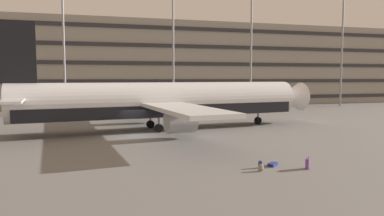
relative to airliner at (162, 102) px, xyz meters
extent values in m
plane|color=slate|center=(-3.30, -3.36, -3.12)|extent=(600.00, 600.00, 0.00)
cube|color=gray|center=(-3.30, 39.70, 5.40)|extent=(149.73, 20.55, 17.04)
cube|color=#2D2D33|center=(-3.30, 29.33, -1.41)|extent=(148.23, 0.24, 0.70)
cube|color=#2D2D33|center=(-3.30, 29.33, 1.99)|extent=(148.23, 0.24, 0.70)
cube|color=#2D2D33|center=(-3.30, 29.33, 5.40)|extent=(148.23, 0.24, 0.70)
cube|color=#2D2D33|center=(-3.30, 29.33, 8.81)|extent=(148.23, 0.24, 0.70)
cube|color=#2D2D33|center=(-3.30, 29.33, 12.22)|extent=(148.23, 0.24, 0.70)
cylinder|color=silver|center=(0.40, 0.05, 0.19)|extent=(31.93, 7.69, 3.90)
cube|color=black|center=(0.40, 0.05, -0.88)|extent=(30.66, 7.46, 1.25)
cone|color=silver|center=(17.20, 2.09, 0.19)|extent=(3.54, 4.05, 3.70)
cube|color=black|center=(-14.73, -1.79, 5.06)|extent=(4.68, 0.92, 5.84)
cube|color=silver|center=(-14.78, 1.93, 0.67)|extent=(2.49, 6.02, 0.20)
cube|color=silver|center=(-13.89, -5.42, 0.67)|extent=(2.49, 6.02, 0.20)
cube|color=silver|center=(-1.63, 8.47, -0.10)|extent=(5.97, 13.74, 0.36)
cube|color=silver|center=(0.45, -8.61, -0.10)|extent=(5.97, 13.74, 0.36)
cylinder|color=#9E9EA3|center=(-0.84, 6.15, -1.48)|extent=(3.02, 2.46, 2.14)
cylinder|color=#9E9EA3|center=(0.66, -6.17, -1.48)|extent=(3.02, 2.46, 2.14)
cylinder|color=black|center=(12.36, 1.50, -2.67)|extent=(0.94, 0.46, 0.90)
cylinder|color=slate|center=(12.36, 1.50, -1.99)|extent=(0.20, 0.20, 1.36)
cylinder|color=black|center=(-1.06, 1.54, -2.67)|extent=(0.94, 0.46, 0.90)
cylinder|color=slate|center=(-1.06, 1.54, -1.99)|extent=(0.20, 0.20, 1.36)
cylinder|color=black|center=(-0.66, -1.75, -2.67)|extent=(0.94, 0.46, 0.90)
cylinder|color=slate|center=(-0.66, -1.75, -1.99)|extent=(0.20, 0.20, 1.36)
cylinder|color=gray|center=(-11.84, 22.94, 9.75)|extent=(0.36, 0.36, 25.74)
cylinder|color=gray|center=(6.30, 22.94, 6.99)|extent=(0.36, 0.36, 20.21)
cylinder|color=gray|center=(21.17, 22.94, 7.45)|extent=(0.36, 0.36, 21.13)
cylinder|color=gray|center=(41.07, 22.94, 8.33)|extent=(0.36, 0.36, 22.90)
cube|color=navy|center=(4.08, -17.78, -3.01)|extent=(0.85, 0.79, 0.21)
cube|color=black|center=(3.77, -18.02, -3.01)|extent=(0.15, 0.19, 0.02)
cube|color=#72388C|center=(5.83, -19.01, -2.76)|extent=(0.43, 0.48, 0.61)
cylinder|color=#333338|center=(5.81, -19.15, -2.40)|extent=(0.02, 0.02, 0.10)
cylinder|color=#333338|center=(5.95, -18.95, -2.40)|extent=(0.02, 0.02, 0.10)
cube|color=black|center=(5.88, -19.05, -2.35)|extent=(0.17, 0.21, 0.02)
cylinder|color=black|center=(5.66, -19.10, -3.09)|extent=(0.05, 0.05, 0.05)
cylinder|color=black|center=(5.87, -18.82, -3.09)|extent=(0.05, 0.05, 0.05)
cylinder|color=black|center=(5.79, -19.20, -3.09)|extent=(0.05, 0.05, 0.05)
cylinder|color=black|center=(6.00, -18.92, -3.09)|extent=(0.05, 0.05, 0.05)
ellipsoid|color=gray|center=(2.74, -18.75, -2.88)|extent=(0.39, 0.27, 0.46)
ellipsoid|color=gray|center=(2.74, -18.86, -2.95)|extent=(0.27, 0.13, 0.21)
torus|color=black|center=(2.74, -18.71, -2.64)|extent=(0.08, 0.02, 0.08)
cube|color=black|center=(2.85, -18.65, -2.88)|extent=(0.04, 0.03, 0.39)
cube|color=black|center=(2.65, -18.63, -2.88)|extent=(0.04, 0.03, 0.39)
ellipsoid|color=navy|center=(3.09, -18.02, -2.88)|extent=(0.34, 0.26, 0.47)
ellipsoid|color=navy|center=(3.07, -18.12, -2.95)|extent=(0.23, 0.13, 0.21)
torus|color=black|center=(3.09, -17.99, -2.64)|extent=(0.08, 0.02, 0.08)
cube|color=black|center=(3.18, -17.93, -2.88)|extent=(0.04, 0.03, 0.40)
cube|color=black|center=(3.02, -17.91, -2.88)|extent=(0.04, 0.03, 0.40)
camera|label=1|loc=(-6.98, -38.20, 2.65)|focal=32.95mm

